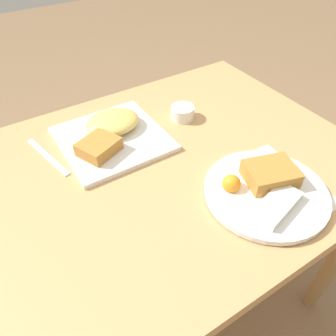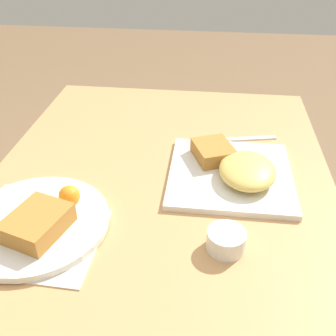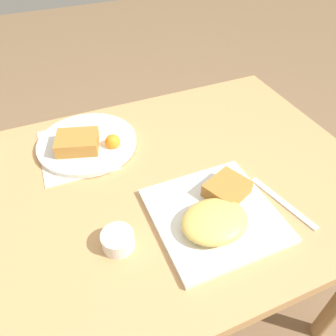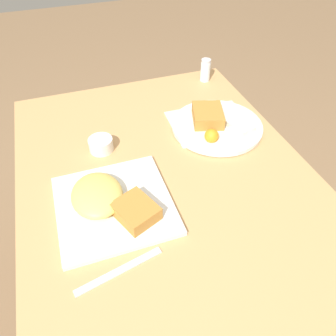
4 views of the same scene
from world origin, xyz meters
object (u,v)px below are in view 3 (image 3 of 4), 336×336
plate_square_near (216,214)px  sauce_ramekin (118,240)px  butter_knife (283,202)px  plate_oval_far (86,141)px

plate_square_near → sauce_ramekin: 0.23m
butter_knife → plate_square_near: bearing=71.3°
sauce_ramekin → butter_knife: size_ratio=0.36×
plate_oval_far → butter_knife: (0.40, -0.41, -0.02)m
sauce_ramekin → butter_knife: (0.41, -0.04, -0.02)m
plate_square_near → plate_oval_far: (-0.22, 0.39, -0.00)m
butter_knife → plate_oval_far: bearing=31.9°
plate_oval_far → butter_knife: size_ratio=1.46×
butter_knife → sauce_ramekin: bearing=72.3°
plate_square_near → sauce_ramekin: size_ratio=3.92×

